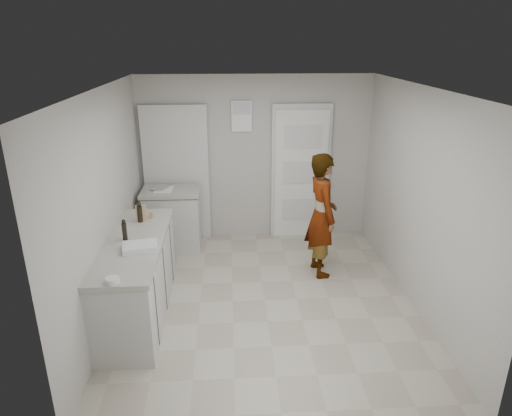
{
  "coord_description": "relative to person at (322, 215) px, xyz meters",
  "views": [
    {
      "loc": [
        -0.4,
        -4.76,
        2.99
      ],
      "look_at": [
        -0.08,
        0.4,
        1.05
      ],
      "focal_mm": 32.0,
      "sensor_mm": 36.0,
      "label": 1
    }
  ],
  "objects": [
    {
      "name": "side_counter",
      "position": [
        -2.04,
        0.87,
        -0.4
      ],
      "size": [
        0.84,
        0.61,
        0.93
      ],
      "color": "#B9B9B5",
      "rests_on": "ground"
    },
    {
      "name": "person",
      "position": [
        0.0,
        0.0,
        0.0
      ],
      "size": [
        0.47,
        0.65,
        1.65
      ],
      "primitive_type": "imported",
      "rotation": [
        0.0,
        0.0,
        1.71
      ],
      "color": "silver",
      "rests_on": "ground"
    },
    {
      "name": "spice_jar",
      "position": [
        -2.13,
        -0.22,
        0.14
      ],
      "size": [
        0.05,
        0.05,
        0.08
      ],
      "primitive_type": "cylinder",
      "color": "tan",
      "rests_on": "main_counter"
    },
    {
      "name": "papers",
      "position": [
        -2.14,
        0.88,
        0.11
      ],
      "size": [
        0.25,
        0.32,
        0.01
      ],
      "primitive_type": "cube",
      "rotation": [
        0.0,
        0.0,
        -0.03
      ],
      "color": "white",
      "rests_on": "side_counter"
    },
    {
      "name": "egg_bowl",
      "position": [
        -2.25,
        -1.78,
        0.12
      ],
      "size": [
        0.12,
        0.12,
        0.05
      ],
      "color": "silver",
      "rests_on": "main_counter"
    },
    {
      "name": "cake_mix_box",
      "position": [
        -2.25,
        -0.31,
        0.2
      ],
      "size": [
        0.12,
        0.07,
        0.2
      ],
      "primitive_type": "cube",
      "rotation": [
        0.0,
        0.0,
        0.1
      ],
      "color": "#A47852",
      "rests_on": "main_counter"
    },
    {
      "name": "oil_cruet_a",
      "position": [
        -2.26,
        -0.33,
        0.22
      ],
      "size": [
        0.06,
        0.06,
        0.25
      ],
      "color": "black",
      "rests_on": "main_counter"
    },
    {
      "name": "main_counter",
      "position": [
        -2.24,
        -0.88,
        -0.4
      ],
      "size": [
        0.64,
        1.96,
        0.93
      ],
      "color": "#B9B9B5",
      "rests_on": "ground"
    },
    {
      "name": "room_shell",
      "position": [
        -0.96,
        1.27,
        0.2
      ],
      "size": [
        4.0,
        4.0,
        4.0
      ],
      "color": "#A29E99",
      "rests_on": "ground"
    },
    {
      "name": "ground",
      "position": [
        -0.79,
        -0.68,
        -0.82
      ],
      "size": [
        4.0,
        4.0,
        0.0
      ],
      "primitive_type": "plane",
      "color": "#A69C8B",
      "rests_on": "ground"
    },
    {
      "name": "oil_cruet_b",
      "position": [
        -2.33,
        -0.85,
        0.22
      ],
      "size": [
        0.05,
        0.05,
        0.24
      ],
      "color": "black",
      "rests_on": "main_counter"
    },
    {
      "name": "baking_dish",
      "position": [
        -2.13,
        -1.1,
        0.13
      ],
      "size": [
        0.39,
        0.31,
        0.06
      ],
      "rotation": [
        0.0,
        0.0,
        0.19
      ],
      "color": "silver",
      "rests_on": "main_counter"
    }
  ]
}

